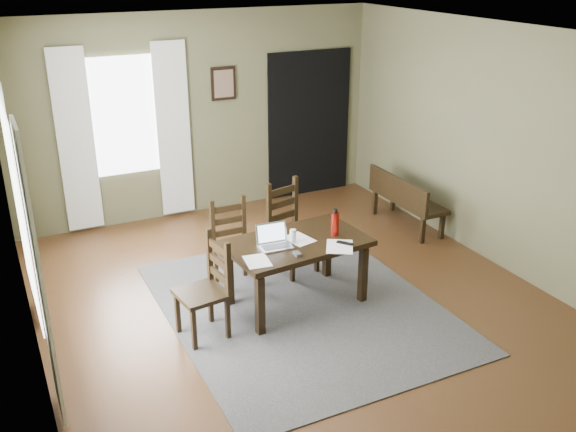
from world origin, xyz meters
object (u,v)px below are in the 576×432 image
bench (404,197)px  water_bottle (335,223)px  chair_back_right (291,229)px  chair_end (206,289)px  dining_table (296,248)px  chair_back_left (234,245)px  laptop (274,240)px

bench → water_bottle: water_bottle is taller
chair_back_right → bench: chair_back_right is taller
chair_end → bench: size_ratio=0.79×
dining_table → chair_back_left: (-0.42, 0.66, -0.15)m
chair_back_right → laptop: bearing=-141.8°
water_bottle → bench: bearing=34.5°
chair_back_right → chair_back_left: bearing=168.9°
dining_table → bench: (2.16, 1.16, -0.20)m
bench → laptop: bearing=115.7°
dining_table → laptop: laptop is taller
chair_end → dining_table: bearing=91.3°
bench → chair_back_right: bearing=103.7°
chair_back_left → water_bottle: 1.15m
chair_end → bench: bearing=105.0°
chair_back_right → water_bottle: chair_back_right is taller
chair_back_right → bench: (1.87, 0.46, -0.09)m
chair_back_right → laptop: 0.92m
chair_back_left → chair_back_right: size_ratio=0.92×
chair_end → chair_back_left: (0.59, 0.82, -0.02)m
bench → water_bottle: 2.16m
water_bottle → chair_back_right: bearing=99.9°
bench → chair_end: bearing=112.5°
laptop → water_bottle: 0.67m
bench → laptop: laptop is taller
dining_table → bench: dining_table is taller
chair_end → chair_back_left: chair_end is taller
dining_table → chair_back_right: chair_back_right is taller
laptop → bench: bearing=30.3°
chair_back_left → chair_back_right: (0.70, 0.04, 0.04)m
dining_table → water_bottle: bearing=-11.0°
chair_end → chair_back_right: 1.56m
water_bottle → chair_end: bearing=-175.4°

